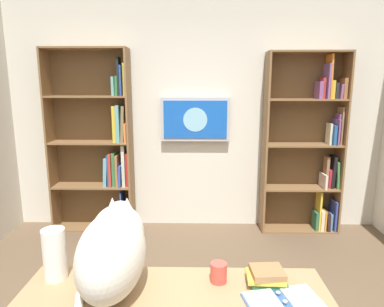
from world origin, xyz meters
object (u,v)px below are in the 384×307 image
at_px(cat, 114,248).
at_px(open_binder, 285,303).
at_px(bookshelf_right, 101,145).
at_px(bookshelf_left, 310,147).
at_px(coffee_mug, 219,272).
at_px(desk_book_stack, 267,277).
at_px(paper_towel_roll, 55,254).
at_px(wall_mounted_tv, 195,119).

height_order(cat, open_binder, cat).
xyz_separation_m(bookshelf_right, open_binder, (-1.52, 2.57, -0.24)).
bearing_deg(bookshelf_left, coffee_mug, 63.37).
bearing_deg(coffee_mug, bookshelf_right, -62.59).
xyz_separation_m(bookshelf_left, cat, (1.69, 2.46, -0.03)).
distance_m(bookshelf_right, desk_book_stack, 2.83).
height_order(cat, paper_towel_roll, cat).
distance_m(bookshelf_right, paper_towel_roll, 2.42).
xyz_separation_m(cat, desk_book_stack, (-0.72, -0.04, -0.16)).
bearing_deg(paper_towel_roll, coffee_mug, 178.84).
bearing_deg(desk_book_stack, open_binder, 106.63).
xyz_separation_m(cat, coffee_mug, (-0.49, -0.06, -0.15)).
bearing_deg(open_binder, wall_mounted_tv, -81.14).
relative_size(bookshelf_left, open_binder, 5.61).
relative_size(open_binder, coffee_mug, 3.86).
relative_size(bookshelf_right, open_binder, 5.72).
bearing_deg(bookshelf_right, cat, 107.07).
bearing_deg(wall_mounted_tv, desk_book_stack, 98.36).
bearing_deg(cat, open_binder, 171.33).
bearing_deg(bookshelf_right, paper_towel_roll, 100.53).
bearing_deg(desk_book_stack, bookshelf_right, -58.63).
distance_m(wall_mounted_tv, cat, 2.58).
distance_m(wall_mounted_tv, open_binder, 2.74).
relative_size(coffee_mug, desk_book_stack, 0.50).
bearing_deg(desk_book_stack, cat, 3.30).
bearing_deg(cat, bookshelf_right, -72.93).
bearing_deg(cat, wall_mounted_tv, -97.90).
relative_size(bookshelf_left, bookshelf_right, 0.98).
xyz_separation_m(open_binder, paper_towel_roll, (1.08, -0.19, 0.12)).
distance_m(paper_towel_roll, coffee_mug, 0.80).
bearing_deg(cat, coffee_mug, -172.99).
relative_size(open_binder, desk_book_stack, 1.94).
bearing_deg(bookshelf_left, desk_book_stack, 68.09).
xyz_separation_m(wall_mounted_tv, paper_towel_roll, (0.66, 2.46, -0.42)).
height_order(coffee_mug, desk_book_stack, coffee_mug).
relative_size(bookshelf_right, paper_towel_roll, 8.29).
bearing_deg(paper_towel_roll, desk_book_stack, 178.07).
bearing_deg(coffee_mug, cat, 7.01).
bearing_deg(paper_towel_roll, open_binder, 169.85).
relative_size(bookshelf_right, desk_book_stack, 11.11).
xyz_separation_m(bookshelf_left, open_binder, (0.92, 2.57, -0.22)).
distance_m(bookshelf_left, open_binder, 2.74).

